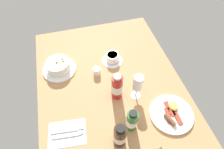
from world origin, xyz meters
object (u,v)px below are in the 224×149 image
creamer_jug (96,71)px  breakfast_plate (171,113)px  porridge_bowl (58,66)px  coffee_cup (112,58)px  wine_glass (138,84)px  sauce_bottle_green (132,121)px  cutlery_setting (68,133)px  sauce_bottle_red (117,87)px  sauce_bottle_brown (120,136)px

creamer_jug → breakfast_plate: bearing=41.2°
porridge_bowl → coffee_cup: porridge_bowl is taller
wine_glass → sauce_bottle_green: size_ratio=1.14×
wine_glass → breakfast_plate: size_ratio=0.75×
wine_glass → cutlery_setting: bearing=-73.1°
wine_glass → sauce_bottle_red: 11.21cm
coffee_cup → sauce_bottle_green: bearing=-3.3°
creamer_jug → sauce_bottle_brown: (43.69, 1.78, 5.15)cm
sauce_bottle_green → breakfast_plate: size_ratio=0.66×
sauce_bottle_green → sauce_bottle_brown: bearing=-52.6°
creamer_jug → sauce_bottle_red: 20.54cm
cutlery_setting → breakfast_plate: bearing=86.0°
wine_glass → sauce_bottle_green: wine_glass is taller
sauce_bottle_green → sauce_bottle_red: (-19.62, -1.85, 1.47)cm
porridge_bowl → sauce_bottle_red: sauce_bottle_red is taller
porridge_bowl → sauce_bottle_brown: sauce_bottle_brown is taller
sauce_bottle_green → breakfast_plate: bearing=92.1°
sauce_bottle_green → creamer_jug: bearing=-165.8°
coffee_cup → breakfast_plate: (44.76, 20.12, -1.73)cm
sauce_bottle_red → creamer_jug: bearing=-157.0°
sauce_bottle_green → wine_glass: bearing=153.1°
sauce_bottle_red → wine_glass: bearing=74.0°
sauce_bottle_brown → creamer_jug: bearing=-177.7°
breakfast_plate → coffee_cup: bearing=-155.8°
cutlery_setting → wine_glass: (-12.04, 39.69, 11.38)cm
sauce_bottle_brown → sauce_bottle_green: sauce_bottle_brown is taller
porridge_bowl → coffee_cup: size_ratio=1.54×
porridge_bowl → breakfast_plate: porridge_bowl is taller
sauce_bottle_brown → porridge_bowl: bearing=-155.8°
porridge_bowl → sauce_bottle_brown: 57.86cm
cutlery_setting → sauce_bottle_red: (-14.99, 29.38, 8.10)cm
wine_glass → porridge_bowl: bearing=-127.0°
creamer_jug → sauce_bottle_brown: size_ratio=0.33×
creamer_jug → sauce_bottle_brown: sauce_bottle_brown is taller
wine_glass → breakfast_plate: wine_glass is taller
coffee_cup → sauce_bottle_red: sauce_bottle_red is taller
sauce_bottle_brown → sauce_bottle_red: size_ratio=0.92×
coffee_cup → creamer_jug: bearing=-57.2°
coffee_cup → sauce_bottle_green: sauce_bottle_green is taller
cutlery_setting → creamer_jug: size_ratio=3.65×
sauce_bottle_green → coffee_cup: bearing=176.7°
sauce_bottle_green → breakfast_plate: 23.54cm
coffee_cup → cutlery_setting: bearing=-39.6°
porridge_bowl → sauce_bottle_green: size_ratio=1.36×
wine_glass → sauce_bottle_red: sauce_bottle_red is taller
cutlery_setting → sauce_bottle_brown: 26.78cm
cutlery_setting → sauce_bottle_brown: size_ratio=1.20×
coffee_cup → sauce_bottle_brown: bearing=-11.4°
porridge_bowl → creamer_jug: 23.69cm
creamer_jug → coffee_cup: bearing=122.8°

